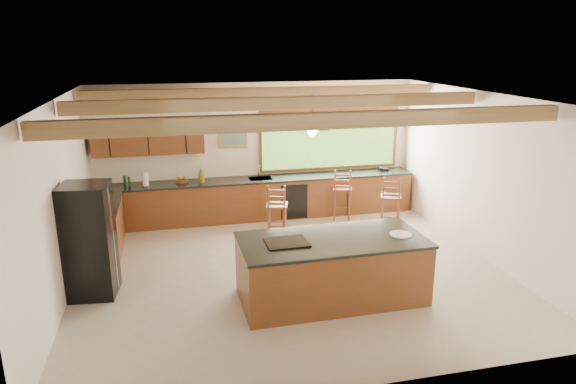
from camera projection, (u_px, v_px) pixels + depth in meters
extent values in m
plane|color=#BAAC9A|center=(291.00, 271.00, 8.96)|extent=(7.20, 7.20, 0.00)
cube|color=white|center=(257.00, 150.00, 11.57)|extent=(7.20, 0.04, 3.00)
cube|color=white|center=(361.00, 269.00, 5.50)|extent=(7.20, 0.04, 3.00)
cube|color=white|center=(59.00, 203.00, 7.75)|extent=(0.04, 6.50, 3.00)
cube|color=white|center=(483.00, 176.00, 9.32)|extent=(0.04, 6.50, 3.00)
cube|color=#94764A|center=(291.00, 97.00, 8.11)|extent=(7.20, 6.50, 0.04)
cube|color=#95754A|center=(320.00, 121.00, 6.66)|extent=(7.10, 0.15, 0.22)
cube|color=#95754A|center=(284.00, 103.00, 8.62)|extent=(7.10, 0.15, 0.22)
cube|color=#95754A|center=(264.00, 93.00, 10.30)|extent=(7.10, 0.15, 0.22)
cube|color=brown|center=(148.00, 138.00, 10.77)|extent=(2.30, 0.35, 0.70)
cube|color=beige|center=(146.00, 110.00, 10.53)|extent=(2.60, 0.50, 0.48)
cylinder|color=#FFEABF|center=(111.00, 122.00, 10.44)|extent=(0.10, 0.10, 0.01)
cylinder|color=#FFEABF|center=(181.00, 120.00, 10.75)|extent=(0.10, 0.10, 0.01)
cube|color=#8EC747|center=(330.00, 139.00, 11.87)|extent=(3.20, 0.04, 1.30)
cube|color=gold|center=(233.00, 136.00, 11.32)|extent=(0.64, 0.03, 0.54)
cube|color=#386548|center=(233.00, 136.00, 11.30)|extent=(0.54, 0.01, 0.44)
cube|color=brown|center=(261.00, 199.00, 11.55)|extent=(7.00, 0.65, 0.88)
cube|color=black|center=(260.00, 179.00, 11.42)|extent=(7.04, 0.69, 0.04)
cube|color=brown|center=(101.00, 235.00, 9.38)|extent=(0.65, 2.35, 0.88)
cube|color=black|center=(98.00, 212.00, 9.25)|extent=(0.69, 2.39, 0.04)
cube|color=black|center=(294.00, 202.00, 11.40)|extent=(0.60, 0.02, 0.78)
cube|color=silver|center=(260.00, 179.00, 11.42)|extent=(0.50, 0.38, 0.03)
cylinder|color=silver|center=(259.00, 170.00, 11.56)|extent=(0.03, 0.03, 0.30)
cylinder|color=silver|center=(259.00, 165.00, 11.43)|extent=(0.03, 0.20, 0.03)
cylinder|color=white|center=(145.00, 179.00, 10.76)|extent=(0.13, 0.13, 0.31)
cylinder|color=#183C1D|center=(125.00, 180.00, 10.90)|extent=(0.05, 0.05, 0.19)
cylinder|color=#183C1D|center=(129.00, 182.00, 10.77)|extent=(0.06, 0.06, 0.20)
cube|color=black|center=(383.00, 169.00, 12.08)|extent=(0.22, 0.18, 0.10)
cube|color=brown|center=(331.00, 270.00, 7.89)|extent=(2.81, 1.33, 0.94)
cube|color=black|center=(332.00, 240.00, 7.75)|extent=(2.85, 1.37, 0.04)
cube|color=black|center=(287.00, 242.00, 7.58)|extent=(0.63, 0.50, 0.02)
cylinder|color=white|center=(401.00, 235.00, 7.89)|extent=(0.34, 0.34, 0.02)
cube|color=black|center=(89.00, 241.00, 7.89)|extent=(0.77, 0.75, 1.80)
cube|color=silver|center=(113.00, 239.00, 7.97)|extent=(0.02, 0.05, 1.66)
cube|color=brown|center=(277.00, 205.00, 10.28)|extent=(0.50, 0.50, 0.04)
cylinder|color=brown|center=(271.00, 225.00, 10.19)|extent=(0.04, 0.04, 0.67)
cylinder|color=brown|center=(287.00, 224.00, 10.26)|extent=(0.04, 0.04, 0.67)
cylinder|color=brown|center=(268.00, 220.00, 10.50)|extent=(0.04, 0.04, 0.67)
cylinder|color=brown|center=(283.00, 219.00, 10.57)|extent=(0.04, 0.04, 0.67)
cube|color=brown|center=(277.00, 205.00, 10.68)|extent=(0.41, 0.41, 0.04)
cylinder|color=brown|center=(272.00, 221.00, 10.61)|extent=(0.03, 0.03, 0.57)
cylinder|color=brown|center=(285.00, 220.00, 10.67)|extent=(0.03, 0.03, 0.57)
cylinder|color=brown|center=(269.00, 217.00, 10.86)|extent=(0.03, 0.03, 0.57)
cylinder|color=brown|center=(282.00, 216.00, 10.92)|extent=(0.03, 0.03, 0.57)
cube|color=brown|center=(391.00, 197.00, 10.81)|extent=(0.55, 0.55, 0.04)
cylinder|color=brown|center=(386.00, 216.00, 10.73)|extent=(0.04, 0.04, 0.68)
cylinder|color=brown|center=(400.00, 215.00, 10.80)|extent=(0.04, 0.04, 0.68)
cylinder|color=brown|center=(380.00, 211.00, 11.03)|extent=(0.04, 0.04, 0.68)
cylinder|color=brown|center=(394.00, 210.00, 11.11)|extent=(0.04, 0.04, 0.68)
cube|color=brown|center=(342.00, 188.00, 11.43)|extent=(0.52, 0.52, 0.04)
cylinder|color=brown|center=(337.00, 206.00, 11.35)|extent=(0.04, 0.04, 0.68)
cylinder|color=brown|center=(351.00, 205.00, 11.42)|extent=(0.04, 0.04, 0.68)
cylinder|color=brown|center=(332.00, 202.00, 11.65)|extent=(0.04, 0.04, 0.68)
cylinder|color=brown|center=(346.00, 201.00, 11.73)|extent=(0.04, 0.04, 0.68)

